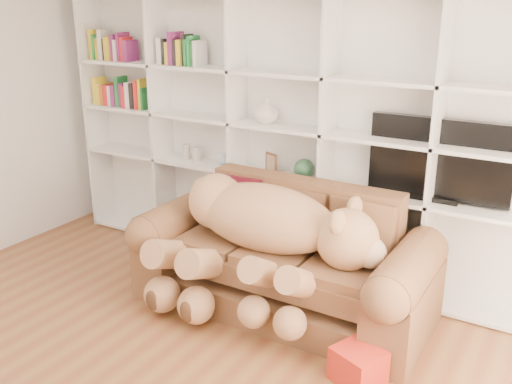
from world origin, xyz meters
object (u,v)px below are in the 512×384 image
Objects in this scene: sofa at (284,264)px; gift_box at (358,366)px; tv at (440,160)px; teddy_bear at (260,234)px.

gift_box is at bearing -34.83° from sofa.
gift_box is (0.87, -0.60, -0.25)m from sofa.
tv is (0.08, 1.30, 1.06)m from gift_box.
tv is at bearing 86.39° from gift_box.
teddy_bear is at bearing -139.95° from tv.
tv is (1.06, 0.89, 0.51)m from teddy_bear.
teddy_bear reaches higher than gift_box.
sofa is at bearing -143.77° from tv.
teddy_bear is at bearing -119.14° from sofa.
gift_box is (0.98, -0.41, -0.55)m from teddy_bear.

